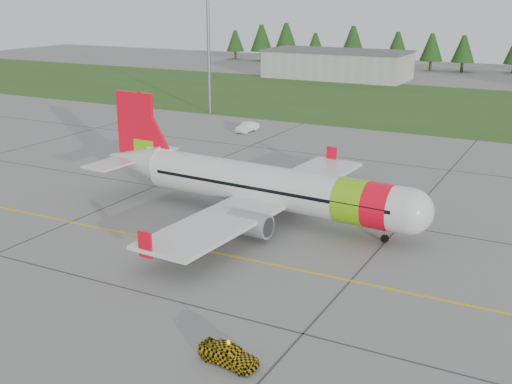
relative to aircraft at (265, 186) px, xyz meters
The scene contains 9 objects.
ground 16.98m from the aircraft, 86.60° to the right, with size 320.00×320.00×0.00m, color gray.
aircraft is the anchor object (origin of this frame).
follow_me_car 23.08m from the aircraft, 67.63° to the right, with size 1.37×1.16×3.41m, color gold.
service_van 36.23m from the aircraft, 120.86° to the left, with size 1.45×1.37×4.16m, color silver.
grass_strip 65.35m from the aircraft, 89.13° to the left, with size 320.00×50.00×0.03m, color #30561E.
taxi_guideline 9.21m from the aircraft, 83.50° to the right, with size 120.00×0.25×0.02m, color gold.
hangar_west 97.69m from the aircraft, 107.27° to the left, with size 32.00×14.00×6.00m, color #A8A8A3.
floodlight_mast 52.13m from the aircraft, 126.91° to the left, with size 0.50×0.50×20.00m, color slate.
treeline 121.31m from the aircraft, 89.53° to the left, with size 160.00×8.00×10.00m, color #1C3F14, non-canonical shape.
Camera 1 is at (22.75, -29.97, 18.51)m, focal length 45.00 mm.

